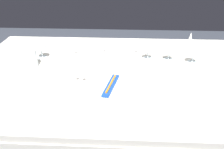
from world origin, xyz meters
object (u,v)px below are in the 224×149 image
Objects in this scene: fork_inner at (76,85)px; wine_glass_right at (40,43)px; toothbrush_package at (111,85)px; coffee_cup_left at (68,48)px; coffee_cup_far at (129,48)px; spoon_soup at (141,85)px; napkin_folded at (189,43)px; wine_glass_left at (195,49)px; drink_tumbler at (32,58)px; coffee_cup_right at (97,47)px; wine_glass_centre at (170,48)px; wine_glass_far at (149,46)px; dinner_plate at (111,88)px; fork_outer at (82,86)px.

fork_inner is 0.44m from wine_glass_right.
toothbrush_package is 0.19m from fork_inner.
coffee_cup_far is (0.41, 0.03, -0.00)m from coffee_cup_left.
spoon_soup is (0.16, 0.05, -0.02)m from toothbrush_package.
napkin_folded is at bearing 4.05° from coffee_cup_left.
drink_tumbler is (-1.00, -0.09, -0.05)m from wine_glass_left.
coffee_cup_right is 1.02× the size of coffee_cup_far.
wine_glass_centre is 0.95× the size of wine_glass_far.
drink_tumbler reaches higher than fork_inner.
napkin_folded is (0.51, 0.47, 0.07)m from dinner_plate.
fork_outer is 0.49m from coffee_cup_far.
coffee_cup_right reaches higher than toothbrush_package.
coffee_cup_far is at bearing 77.13° from dinner_plate.
wine_glass_right is (-0.36, -0.09, 0.06)m from coffee_cup_right.
coffee_cup_far is at bearing 77.13° from toothbrush_package.
fork_outer is at bearing -137.38° from wine_glass_far.
napkin_folded is at bearing 19.32° from wine_glass_far.
wine_glass_far is at bearing 39.49° from fork_inner.
wine_glass_right is 1.14× the size of wine_glass_far.
wine_glass_right is (-0.64, 0.31, 0.10)m from spoon_soup.
coffee_cup_far is 0.42m from wine_glass_left.
napkin_folded is (0.01, 0.15, -0.02)m from wine_glass_left.
fork_inner is at bearing -147.79° from napkin_folded.
wine_glass_centre is at bearing 165.21° from wine_glass_left.
coffee_cup_far is 0.27m from wine_glass_centre.
napkin_folded is (0.63, 0.03, 0.03)m from coffee_cup_right.
fork_outer is 1.43× the size of napkin_folded.
coffee_cup_left is at bearing 126.89° from toothbrush_package.
toothbrush_package is (-0.00, 0.00, 0.02)m from dinner_plate.
fork_inner is 0.76m from wine_glass_left.
wine_glass_right reaches higher than coffee_cup_far.
dinner_plate is 1.81× the size of wine_glass_left.
wine_glass_right is at bearing 154.12° from spoon_soup.
drink_tumbler is (-0.49, 0.24, 0.03)m from toothbrush_package.
fork_inner is 0.35m from spoon_soup.
wine_glass_far reaches higher than fork_inner.
wine_glass_far reaches higher than dinner_plate.
coffee_cup_left is at bearing -176.05° from coffee_cup_far.
spoon_soup is 1.52× the size of wine_glass_left.
wine_glass_right reaches higher than fork_inner.
coffee_cup_far is 0.63m from drink_tumbler.
coffee_cup_right is at bearing 28.69° from drink_tumbler.
napkin_folded reaches higher than toothbrush_package.
wine_glass_far is (0.70, 0.02, -0.01)m from wine_glass_right.
wine_glass_far is 0.30m from napkin_folded.
wine_glass_right is (-0.48, 0.36, 0.08)m from toothbrush_package.
drink_tumbler is at bearing -160.82° from coffee_cup_far.
wine_glass_far reaches higher than coffee_cup_left.
dinner_plate is 0.46m from coffee_cup_right.
coffee_cup_left is at bearing 175.71° from wine_glass_centre.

